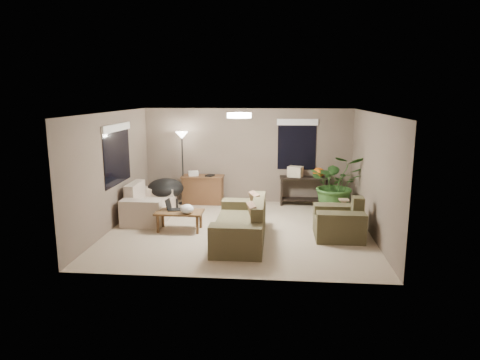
# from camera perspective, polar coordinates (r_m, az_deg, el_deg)

# --- Properties ---
(room_shell) EXTENTS (5.50, 5.50, 5.50)m
(room_shell) POSITION_cam_1_polar(r_m,az_deg,el_deg) (8.98, -0.11, 1.00)
(room_shell) COLOR tan
(room_shell) RESTS_ON ground
(main_sofa) EXTENTS (0.95, 2.20, 0.85)m
(main_sofa) POSITION_cam_1_polar(r_m,az_deg,el_deg) (8.53, 0.32, -6.19)
(main_sofa) COLOR #46402A
(main_sofa) RESTS_ON ground
(throw_pillows) EXTENTS (0.37, 1.40, 0.47)m
(throw_pillows) POSITION_cam_1_polar(r_m,az_deg,el_deg) (8.41, 2.06, -3.93)
(throw_pillows) COLOR #8C7251
(throw_pillows) RESTS_ON main_sofa
(loveseat) EXTENTS (0.90, 1.60, 0.85)m
(loveseat) POSITION_cam_1_polar(r_m,az_deg,el_deg) (10.22, -12.13, -3.43)
(loveseat) COLOR beige
(loveseat) RESTS_ON ground
(armchair) EXTENTS (0.95, 1.00, 0.85)m
(armchair) POSITION_cam_1_polar(r_m,az_deg,el_deg) (8.95, 13.10, -5.61)
(armchair) COLOR #4A452C
(armchair) RESTS_ON ground
(coffee_table) EXTENTS (1.00, 0.55, 0.42)m
(coffee_table) POSITION_cam_1_polar(r_m,az_deg,el_deg) (9.22, -8.08, -4.53)
(coffee_table) COLOR brown
(coffee_table) RESTS_ON ground
(laptop) EXTENTS (0.39, 0.28, 0.24)m
(laptop) POSITION_cam_1_polar(r_m,az_deg,el_deg) (9.32, -8.97, -3.60)
(laptop) COLOR black
(laptop) RESTS_ON coffee_table
(plastic_bag) EXTENTS (0.34, 0.32, 0.20)m
(plastic_bag) POSITION_cam_1_polar(r_m,az_deg,el_deg) (9.00, -7.08, -3.85)
(plastic_bag) COLOR white
(plastic_bag) RESTS_ON coffee_table
(desk) EXTENTS (1.10, 0.50, 0.75)m
(desk) POSITION_cam_1_polar(r_m,az_deg,el_deg) (11.39, -4.96, -1.27)
(desk) COLOR brown
(desk) RESTS_ON ground
(desk_papers) EXTENTS (0.72, 0.32, 0.12)m
(desk_papers) POSITION_cam_1_polar(r_m,az_deg,el_deg) (11.33, -5.78, 0.83)
(desk_papers) COLOR silver
(desk_papers) RESTS_ON desk
(console_table) EXTENTS (1.30, 0.40, 0.75)m
(console_table) POSITION_cam_1_polar(r_m,az_deg,el_deg) (11.32, 8.59, -1.13)
(console_table) COLOR black
(console_table) RESTS_ON ground
(pumpkin) EXTENTS (0.34, 0.34, 0.24)m
(pumpkin) POSITION_cam_1_polar(r_m,az_deg,el_deg) (11.26, 10.43, 1.00)
(pumpkin) COLOR orange
(pumpkin) RESTS_ON console_table
(cardboard_box) EXTENTS (0.43, 0.38, 0.27)m
(cardboard_box) POSITION_cam_1_polar(r_m,az_deg,el_deg) (11.22, 7.38, 1.12)
(cardboard_box) COLOR beige
(cardboard_box) RESTS_ON console_table
(papasan_chair) EXTENTS (1.05, 1.05, 0.80)m
(papasan_chair) POSITION_cam_1_polar(r_m,az_deg,el_deg) (10.88, -9.89, -1.53)
(papasan_chair) COLOR black
(papasan_chair) RESTS_ON ground
(floor_lamp) EXTENTS (0.32, 0.32, 1.91)m
(floor_lamp) POSITION_cam_1_polar(r_m,az_deg,el_deg) (11.21, -7.73, 4.79)
(floor_lamp) COLOR black
(floor_lamp) RESTS_ON ground
(ceiling_fixture) EXTENTS (0.50, 0.50, 0.10)m
(ceiling_fixture) POSITION_cam_1_polar(r_m,az_deg,el_deg) (8.84, -0.11, 8.61)
(ceiling_fixture) COLOR white
(ceiling_fixture) RESTS_ON room_shell
(houseplant) EXTENTS (1.31, 1.45, 1.13)m
(houseplant) POSITION_cam_1_polar(r_m,az_deg,el_deg) (10.67, 12.71, -1.34)
(houseplant) COLOR #2D5923
(houseplant) RESTS_ON ground
(cat_scratching_post) EXTENTS (0.32, 0.32, 0.50)m
(cat_scratching_post) POSITION_cam_1_polar(r_m,az_deg,el_deg) (10.17, 13.61, -4.06)
(cat_scratching_post) COLOR tan
(cat_scratching_post) RESTS_ON ground
(window_left) EXTENTS (0.05, 1.56, 1.33)m
(window_left) POSITION_cam_1_polar(r_m,az_deg,el_deg) (9.81, -16.08, 4.60)
(window_left) COLOR black
(window_left) RESTS_ON room_shell
(window_back) EXTENTS (1.06, 0.05, 1.33)m
(window_back) POSITION_cam_1_polar(r_m,az_deg,el_deg) (11.33, 7.62, 5.82)
(window_back) COLOR black
(window_back) RESTS_ON room_shell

